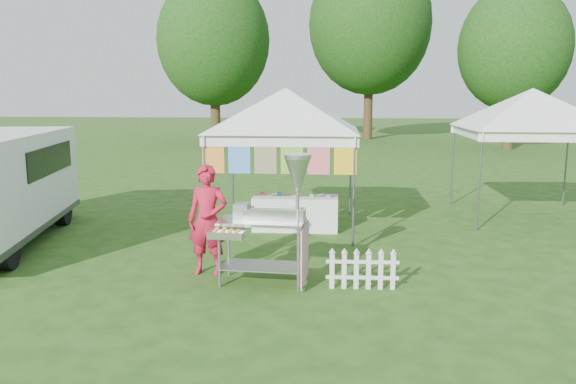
# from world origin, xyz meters

# --- Properties ---
(ground) EXTENTS (120.00, 120.00, 0.00)m
(ground) POSITION_xyz_m (0.00, 0.00, 0.00)
(ground) COLOR #224714
(ground) RESTS_ON ground
(canopy_main) EXTENTS (4.24, 4.24, 3.45)m
(canopy_main) POSITION_xyz_m (0.00, 3.49, 2.99)
(canopy_main) COLOR #59595E
(canopy_main) RESTS_ON ground
(canopy_right) EXTENTS (4.24, 4.24, 3.45)m
(canopy_right) POSITION_xyz_m (5.50, 5.00, 2.99)
(canopy_right) COLOR #59595E
(canopy_right) RESTS_ON ground
(tree_left) EXTENTS (6.40, 6.40, 9.53)m
(tree_left) POSITION_xyz_m (-6.00, 24.00, 5.83)
(tree_left) COLOR #322312
(tree_left) RESTS_ON ground
(tree_mid) EXTENTS (7.60, 7.60, 11.52)m
(tree_mid) POSITION_xyz_m (3.00, 28.00, 7.14)
(tree_mid) COLOR #322312
(tree_mid) RESTS_ON ground
(tree_right) EXTENTS (5.60, 5.60, 8.42)m
(tree_right) POSITION_xyz_m (10.00, 22.00, 5.18)
(tree_right) COLOR #322312
(tree_right) RESTS_ON ground
(donut_cart) EXTENTS (1.48, 0.92, 1.99)m
(donut_cart) POSITION_xyz_m (0.18, -0.17, 1.17)
(donut_cart) COLOR gray
(donut_cart) RESTS_ON ground
(vendor) EXTENTS (0.67, 0.46, 1.77)m
(vendor) POSITION_xyz_m (-0.95, 0.22, 0.89)
(vendor) COLOR #B61630
(vendor) RESTS_ON ground
(picket_fence) EXTENTS (1.08, 0.06, 0.56)m
(picket_fence) POSITION_xyz_m (1.50, -0.30, 0.29)
(picket_fence) COLOR white
(picket_fence) RESTS_ON ground
(display_table) EXTENTS (1.80, 0.70, 0.73)m
(display_table) POSITION_xyz_m (0.23, 3.32, 0.36)
(display_table) COLOR white
(display_table) RESTS_ON ground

